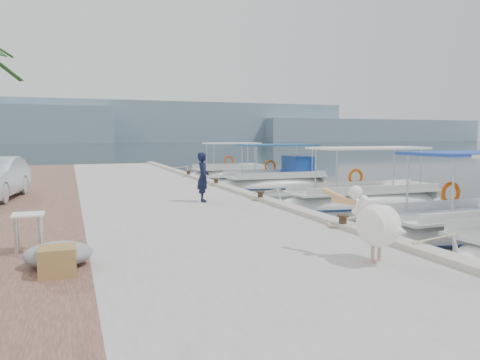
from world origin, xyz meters
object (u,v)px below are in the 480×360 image
Objects in this scene: pelican at (375,223)px; fisherman at (203,177)px; fishing_caique_b at (470,230)px; fishing_caique_e at (229,175)px; fishing_caique_c at (363,202)px; fishing_caique_d at (276,183)px.

pelican is 1.01× the size of fisherman.
fishing_caique_b is at bearing 29.30° from pelican.
pelican is (-5.19, -2.91, 1.03)m from fishing_caique_b.
fishing_caique_b and fishing_caique_e have the same top height.
pelican is at bearing -123.80° from fishing_caique_c.
fishing_caique_d reaches higher than pelican.
fisherman is (-5.68, -14.03, 1.18)m from fishing_caique_e.
fishing_caique_d is at bearing -30.11° from fisherman.
fishing_caique_d is at bearing 89.37° from fishing_caique_b.
fishing_caique_b is 3.93× the size of fisherman.
fishing_caique_b is 19.22m from fishing_caique_e.
fishing_caique_d and fishing_caique_e have the same top height.
fishing_caique_b is 5.64m from fishing_caique_c.
fishing_caique_e is at bearing 77.51° from pelican.
fishing_caique_c is 7.30m from fishing_caique_d.
pelican is at bearing -166.29° from fisherman.
fishing_caique_b reaches higher than pelican.
fishing_caique_e is (-0.29, 19.22, 0.00)m from fishing_caique_b.
fishing_caique_c reaches higher than fisherman.
pelican is at bearing -102.49° from fishing_caique_e.
fishing_caique_c is at bearing -78.03° from fisherman.
fisherman is (-0.77, 8.11, 0.15)m from pelican.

